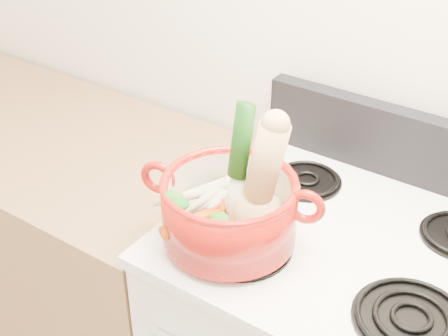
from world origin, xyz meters
The scene contains 22 objects.
wall_back centered at (0.00, 1.75, 1.30)m, with size 3.50×0.02×2.60m, color white.
cooktop centered at (0.00, 1.40, 0.93)m, with size 0.78×0.67×0.03m, color silver.
control_backsplash centered at (0.00, 1.70, 1.04)m, with size 0.76×0.05×0.18m, color black.
counter_left centered at (-1.07, 1.40, 0.45)m, with size 1.36×0.65×0.90m, color olive.
burner_front_left centered at (-0.19, 1.24, 0.96)m, with size 0.22×0.22×0.02m, color black.
burner_front_right centered at (0.19, 1.24, 0.96)m, with size 0.22×0.22×0.02m, color black.
burner_back_left centered at (-0.19, 1.54, 0.96)m, with size 0.17×0.17×0.02m, color black.
dutch_oven centered at (-0.22, 1.24, 1.04)m, with size 0.29×0.29×0.14m, color #9B110A.
pot_handle_left centered at (-0.38, 1.20, 1.09)m, with size 0.08×0.08×0.02m, color #9B110A.
pot_handle_right centered at (-0.06, 1.28, 1.09)m, with size 0.08×0.08×0.02m, color #9B110A.
squash centered at (-0.17, 1.26, 1.13)m, with size 0.11×0.11×0.27m, color tan, non-canonical shape.
leek centered at (-0.21, 1.25, 1.14)m, with size 0.04×0.04×0.29m, color beige.
ginger centered at (-0.19, 1.33, 1.02)m, with size 0.08×0.06×0.04m, color tan.
parsnip_0 centered at (-0.26, 1.28, 1.02)m, with size 0.05×0.05×0.24m, color beige.
parsnip_1 centered at (-0.29, 1.24, 1.03)m, with size 0.04×0.04×0.20m, color beige.
parsnip_2 centered at (-0.27, 1.26, 1.03)m, with size 0.04×0.04×0.20m, color beige.
parsnip_3 centered at (-0.33, 1.24, 1.04)m, with size 0.04×0.04×0.17m, color beige.
parsnip_4 centered at (-0.28, 1.29, 1.05)m, with size 0.05×0.05×0.24m, color #EDE6C1.
carrot_0 centered at (-0.23, 1.19, 1.01)m, with size 0.03×0.03×0.15m, color #D95E0A.
carrot_1 centered at (-0.27, 1.19, 1.02)m, with size 0.03×0.03×0.16m, color #C25409.
carrot_2 centered at (-0.21, 1.19, 1.03)m, with size 0.03×0.03×0.17m, color #D14C0A.
carrot_3 centered at (-0.26, 1.18, 1.03)m, with size 0.03×0.03×0.12m, color #D34C0A.
Camera 1 is at (0.37, 0.36, 1.83)m, focal length 50.00 mm.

